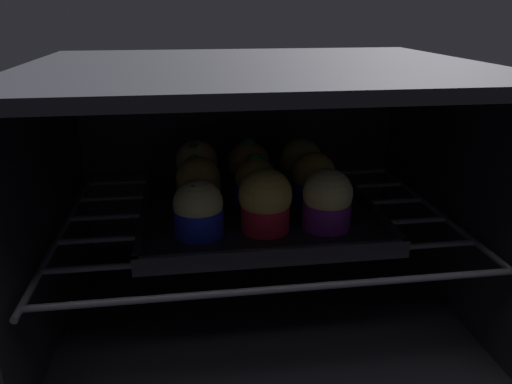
{
  "coord_description": "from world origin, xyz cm",
  "views": [
    {
      "loc": [
        -9.31,
        -41.98,
        42.06
      ],
      "look_at": [
        0.0,
        23.32,
        17.26
      ],
      "focal_mm": 34.33,
      "sensor_mm": 36.0,
      "label": 1
    }
  ],
  "objects": [
    {
      "name": "oven_cavity",
      "position": [
        0.0,
        26.25,
        17.0
      ],
      "size": [
        59.0,
        47.0,
        37.0
      ],
      "color": "black",
      "rests_on": "ground"
    },
    {
      "name": "oven_rack",
      "position": [
        0.0,
        22.0,
        13.6
      ],
      "size": [
        54.8,
        42.0,
        0.8
      ],
      "color": "#51515B",
      "rests_on": "oven_cavity"
    },
    {
      "name": "baking_tray",
      "position": [
        0.0,
        23.32,
        14.68
      ],
      "size": [
        32.48,
        32.48,
        2.2
      ],
      "color": "black",
      "rests_on": "oven_rack"
    },
    {
      "name": "muffin_row0_col0",
      "position": [
        -8.49,
        14.87,
        18.49
      ],
      "size": [
        6.26,
        6.26,
        7.24
      ],
      "color": "#1928B7",
      "rests_on": "baking_tray"
    },
    {
      "name": "muffin_row0_col1",
      "position": [
        -0.25,
        14.96,
        19.1
      ],
      "size": [
        6.86,
        6.86,
        8.23
      ],
      "color": "red",
      "rests_on": "baking_tray"
    },
    {
      "name": "muffin_row0_col2",
      "position": [
        8.03,
        14.64,
        18.96
      ],
      "size": [
        6.46,
        6.46,
        7.94
      ],
      "color": "#7A238C",
      "rests_on": "baking_tray"
    },
    {
      "name": "muffin_row1_col0",
      "position": [
        -8.19,
        23.7,
        18.74
      ],
      "size": [
        6.29,
        6.29,
        7.79
      ],
      "color": "silver",
      "rests_on": "baking_tray"
    },
    {
      "name": "muffin_row1_col1",
      "position": [
        0.4,
        23.65,
        18.48
      ],
      "size": [
        6.25,
        6.25,
        7.66
      ],
      "color": "#1928B7",
      "rests_on": "baking_tray"
    },
    {
      "name": "muffin_row1_col2",
      "position": [
        8.39,
        23.02,
        18.78
      ],
      "size": [
        6.28,
        6.28,
        7.72
      ],
      "color": "#1928B7",
      "rests_on": "baking_tray"
    },
    {
      "name": "muffin_row2_col0",
      "position": [
        -8.17,
        31.83,
        18.91
      ],
      "size": [
        6.58,
        6.58,
        7.78
      ],
      "color": "#1928B7",
      "rests_on": "baking_tray"
    },
    {
      "name": "muffin_row2_col1",
      "position": [
        -0.14,
        31.51,
        18.6
      ],
      "size": [
        6.67,
        6.67,
        7.96
      ],
      "color": "#1928B7",
      "rests_on": "baking_tray"
    },
    {
      "name": "muffin_row2_col2",
      "position": [
        8.49,
        31.49,
        18.62
      ],
      "size": [
        6.68,
        6.68,
        7.52
      ],
      "color": "#0C8C84",
      "rests_on": "baking_tray"
    }
  ]
}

